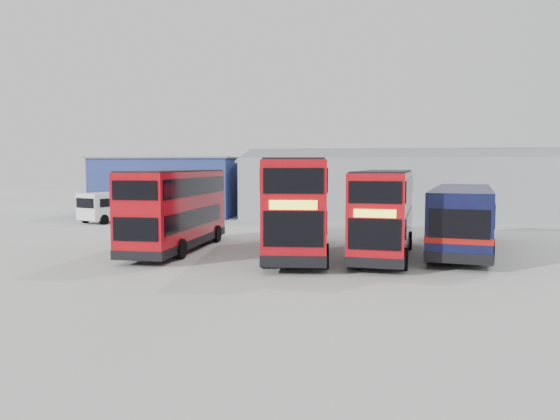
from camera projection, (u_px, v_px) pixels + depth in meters
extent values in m
plane|color=#9F9F9A|center=(305.00, 249.00, 28.86)|extent=(120.00, 120.00, 0.00)
cube|color=navy|center=(172.00, 187.00, 48.55)|extent=(12.00, 8.00, 5.00)
cube|color=slate|center=(171.00, 158.00, 48.34)|extent=(12.30, 8.30, 0.15)
cube|color=#579CF7|center=(154.00, 183.00, 44.47)|extent=(3.96, 0.15, 1.40)
cube|color=#92979F|center=(423.00, 187.00, 47.10)|extent=(30.00, 12.00, 5.00)
cube|color=slate|center=(427.00, 155.00, 44.12)|extent=(30.50, 6.33, 1.29)
cube|color=slate|center=(421.00, 156.00, 49.62)|extent=(30.50, 6.33, 1.29)
cube|color=#AD0912|center=(177.00, 208.00, 28.07)|extent=(2.52, 9.79, 3.76)
cube|color=black|center=(177.00, 241.00, 28.21)|extent=(2.56, 9.83, 0.42)
cube|color=black|center=(196.00, 218.00, 27.54)|extent=(0.22, 8.26, 0.88)
cube|color=black|center=(152.00, 217.00, 27.95)|extent=(0.22, 8.26, 0.88)
cube|color=black|center=(198.00, 186.00, 27.77)|extent=(0.24, 9.19, 0.88)
cube|color=black|center=(155.00, 186.00, 28.19)|extent=(0.24, 9.19, 0.88)
cube|color=black|center=(206.00, 211.00, 32.92)|extent=(2.09, 0.09, 1.25)
cube|color=black|center=(206.00, 183.00, 32.78)|extent=(2.09, 0.09, 0.88)
cube|color=#CFE02F|center=(206.00, 197.00, 32.86)|extent=(1.67, 0.07, 0.32)
cube|color=black|center=(135.00, 229.00, 23.32)|extent=(2.04, 0.09, 1.02)
cube|color=black|center=(134.00, 190.00, 23.18)|extent=(2.04, 0.09, 0.84)
cube|color=black|center=(176.00, 171.00, 27.92)|extent=(2.38, 9.65, 0.09)
cylinder|color=black|center=(217.00, 234.00, 31.34)|extent=(0.32, 0.97, 0.97)
cylinder|color=black|center=(180.00, 233.00, 31.73)|extent=(0.32, 0.97, 0.97)
cylinder|color=black|center=(181.00, 249.00, 25.61)|extent=(0.32, 0.97, 0.97)
cylinder|color=black|center=(136.00, 248.00, 26.00)|extent=(0.32, 0.97, 0.97)
cube|color=#AD0912|center=(299.00, 204.00, 26.96)|extent=(3.56, 11.26, 4.27)
cube|color=black|center=(298.00, 242.00, 27.12)|extent=(3.61, 11.31, 0.47)
cube|color=black|center=(272.00, 213.00, 27.52)|extent=(0.85, 9.36, 1.00)
cube|color=black|center=(326.00, 213.00, 27.33)|extent=(0.85, 9.36, 1.00)
cube|color=black|center=(272.00, 178.00, 26.95)|extent=(0.93, 10.41, 1.00)
cube|color=black|center=(326.00, 178.00, 26.76)|extent=(0.93, 10.41, 1.00)
cube|color=black|center=(293.00, 229.00, 21.49)|extent=(2.37, 0.25, 1.42)
cube|color=black|center=(293.00, 181.00, 21.33)|extent=(2.37, 0.25, 1.00)
cube|color=#CFE02F|center=(293.00, 205.00, 21.40)|extent=(1.90, 0.20, 0.37)
cube|color=black|center=(302.00, 207.00, 32.54)|extent=(2.32, 0.25, 1.16)
cube|color=black|center=(302.00, 176.00, 32.38)|extent=(2.32, 0.25, 0.95)
cube|color=black|center=(299.00, 160.00, 26.79)|extent=(3.39, 11.09, 0.11)
cylinder|color=black|center=(266.00, 255.00, 23.39)|extent=(0.43, 1.12, 1.10)
cylinder|color=black|center=(325.00, 256.00, 23.20)|extent=(0.43, 1.12, 1.10)
cylinder|color=black|center=(277.00, 236.00, 29.99)|extent=(0.43, 1.12, 1.10)
cylinder|color=black|center=(324.00, 236.00, 29.81)|extent=(0.43, 1.12, 1.10)
cube|color=#AD0912|center=(384.00, 211.00, 26.26)|extent=(3.36, 9.94, 3.76)
cube|color=black|center=(384.00, 246.00, 26.40)|extent=(3.40, 9.98, 0.42)
cube|color=black|center=(360.00, 219.00, 26.96)|extent=(0.94, 8.22, 0.88)
cube|color=black|center=(409.00, 220.00, 26.34)|extent=(0.94, 8.22, 0.88)
cube|color=black|center=(360.00, 187.00, 26.47)|extent=(1.04, 9.14, 0.88)
cube|color=black|center=(410.00, 188.00, 25.86)|extent=(1.04, 9.14, 0.88)
cube|color=black|center=(374.00, 234.00, 21.60)|extent=(2.08, 0.27, 1.25)
cube|color=black|center=(375.00, 192.00, 21.46)|extent=(2.08, 0.27, 0.88)
cube|color=#CFE02F|center=(375.00, 213.00, 21.52)|extent=(1.67, 0.22, 0.32)
cube|color=black|center=(391.00, 213.00, 31.01)|extent=(2.04, 0.27, 1.02)
cube|color=black|center=(391.00, 184.00, 30.87)|extent=(2.04, 0.27, 0.84)
cube|color=black|center=(385.00, 172.00, 26.10)|extent=(3.21, 9.79, 0.09)
cylinder|color=black|center=(351.00, 257.00, 23.43)|extent=(0.40, 0.99, 0.97)
cylinder|color=black|center=(404.00, 259.00, 22.85)|extent=(0.40, 0.99, 0.97)
cylinder|color=black|center=(366.00, 239.00, 29.06)|extent=(0.40, 0.99, 0.97)
cylinder|color=black|center=(409.00, 241.00, 28.47)|extent=(0.40, 0.99, 0.97)
cube|color=#0B1334|center=(462.00, 216.00, 27.89)|extent=(4.89, 12.26, 2.88)
cube|color=black|center=(461.00, 240.00, 28.00)|extent=(4.94, 12.31, 0.43)
cube|color=#9B100B|center=(462.00, 226.00, 27.94)|extent=(4.92, 12.29, 0.27)
cube|color=black|center=(491.00, 208.00, 27.09)|extent=(1.91, 9.84, 1.03)
cube|color=black|center=(434.00, 207.00, 28.01)|extent=(1.91, 9.84, 1.03)
cube|color=black|center=(464.00, 204.00, 33.51)|extent=(2.41, 0.51, 1.41)
cube|color=black|center=(459.00, 224.00, 22.25)|extent=(2.36, 0.50, 1.20)
cylinder|color=black|center=(487.00, 232.00, 31.54)|extent=(0.55, 1.18, 1.13)
cylinder|color=black|center=(440.00, 230.00, 32.41)|extent=(0.55, 1.18, 1.13)
cylinder|color=black|center=(490.00, 251.00, 24.40)|extent=(0.55, 1.18, 1.13)
cylinder|color=black|center=(430.00, 248.00, 25.27)|extent=(0.55, 1.18, 1.13)
cube|color=white|center=(113.00, 205.00, 42.48)|extent=(3.92, 5.64, 1.99)
cube|color=black|center=(85.00, 203.00, 40.20)|extent=(1.77, 0.76, 0.73)
cube|color=black|center=(86.00, 202.00, 41.58)|extent=(0.40, 0.89, 0.63)
cube|color=black|center=(105.00, 203.00, 40.47)|extent=(0.40, 0.89, 0.63)
cylinder|color=black|center=(86.00, 218.00, 41.56)|extent=(0.52, 0.79, 0.75)
cylinder|color=black|center=(104.00, 220.00, 40.52)|extent=(0.52, 0.79, 0.75)
cylinder|color=black|center=(122.00, 215.00, 44.59)|extent=(0.52, 0.79, 0.75)
cylinder|color=black|center=(139.00, 216.00, 43.55)|extent=(0.52, 0.79, 0.75)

